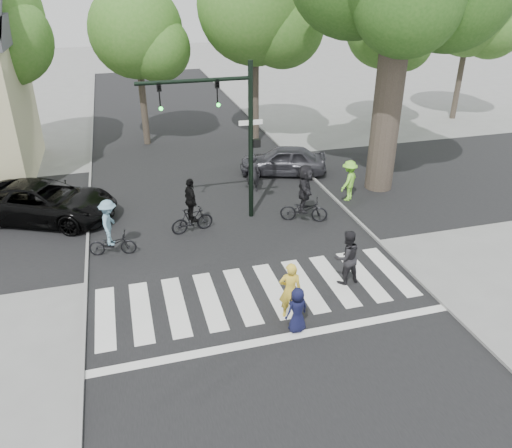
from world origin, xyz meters
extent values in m
plane|color=gray|center=(0.00, 0.00, 0.00)|extent=(120.00, 120.00, 0.00)
cube|color=black|center=(0.00, 5.00, 0.01)|extent=(10.00, 70.00, 0.01)
cube|color=black|center=(0.00, 8.00, 0.01)|extent=(70.00, 10.00, 0.01)
cube|color=gray|center=(-5.05, 5.00, 0.05)|extent=(0.10, 70.00, 0.10)
cube|color=gray|center=(5.05, 5.00, 0.05)|extent=(0.10, 70.00, 0.10)
cube|color=silver|center=(-4.50, 1.00, 0.01)|extent=(0.55, 3.00, 0.01)
cube|color=silver|center=(-3.50, 1.00, 0.01)|extent=(0.55, 3.00, 0.01)
cube|color=silver|center=(-2.50, 1.00, 0.01)|extent=(0.55, 3.00, 0.01)
cube|color=silver|center=(-1.50, 1.00, 0.01)|extent=(0.55, 3.00, 0.01)
cube|color=silver|center=(-0.50, 1.00, 0.01)|extent=(0.55, 3.00, 0.01)
cube|color=silver|center=(0.50, 1.00, 0.01)|extent=(0.55, 3.00, 0.01)
cube|color=silver|center=(1.50, 1.00, 0.01)|extent=(0.55, 3.00, 0.01)
cube|color=silver|center=(2.50, 1.00, 0.01)|extent=(0.55, 3.00, 0.01)
cube|color=silver|center=(3.50, 1.00, 0.01)|extent=(0.55, 3.00, 0.01)
cube|color=silver|center=(4.50, 1.00, 0.01)|extent=(0.55, 3.00, 0.01)
cube|color=silver|center=(0.00, -1.20, 0.01)|extent=(10.00, 0.30, 0.01)
cylinder|color=black|center=(1.20, 6.20, 3.00)|extent=(0.18, 0.18, 6.00)
cylinder|color=black|center=(-0.80, 6.20, 5.40)|extent=(4.00, 0.14, 0.14)
imported|color=black|center=(0.00, 6.20, 4.95)|extent=(0.16, 0.20, 1.00)
sphere|color=#19E533|center=(0.00, 6.08, 4.55)|extent=(0.14, 0.14, 0.14)
imported|color=black|center=(-2.00, 6.20, 4.95)|extent=(0.16, 0.20, 1.00)
sphere|color=#19E533|center=(-2.00, 6.08, 4.55)|extent=(0.14, 0.14, 0.14)
cube|color=black|center=(1.42, 6.20, 3.00)|extent=(0.28, 0.18, 0.30)
cube|color=#FF660C|center=(1.53, 6.20, 3.00)|extent=(0.02, 0.14, 0.20)
cube|color=white|center=(1.20, 6.20, 3.80)|extent=(0.90, 0.04, 0.18)
cylinder|color=brown|center=(7.50, 7.50, 3.50)|extent=(1.20, 1.20, 7.00)
cylinder|color=brown|center=(7.80, 7.30, 6.50)|extent=(1.29, 1.74, 2.93)
sphere|color=#235017|center=(7.00, 6.10, 7.80)|extent=(4.00, 4.00, 4.00)
sphere|color=#3B7522|center=(-7.84, 14.83, 5.98)|extent=(4.06, 4.06, 4.06)
cylinder|color=brown|center=(-2.00, 16.80, 2.80)|extent=(0.36, 0.36, 5.60)
sphere|color=#3B7522|center=(-2.00, 16.80, 6.00)|extent=(4.80, 4.80, 4.80)
sphere|color=#3B7522|center=(-1.04, 16.08, 5.20)|extent=(3.36, 3.36, 3.36)
cylinder|color=brown|center=(4.00, 15.50, 3.36)|extent=(0.36, 0.36, 6.72)
sphere|color=#3B7522|center=(4.00, 15.50, 7.20)|extent=(6.00, 6.00, 6.00)
sphere|color=#3B7522|center=(5.20, 14.60, 6.24)|extent=(4.20, 4.20, 4.20)
cylinder|color=brown|center=(12.00, 16.30, 2.73)|extent=(0.36, 0.36, 5.46)
sphere|color=#3B7522|center=(12.00, 16.30, 5.85)|extent=(4.60, 4.60, 4.60)
sphere|color=#3B7522|center=(12.92, 15.61, 5.07)|extent=(3.22, 3.22, 3.22)
cylinder|color=brown|center=(18.00, 16.90, 3.08)|extent=(0.36, 0.36, 6.16)
sphere|color=#3B7522|center=(18.00, 16.90, 6.60)|extent=(5.40, 5.40, 5.40)
sphere|color=#3B7522|center=(19.08, 16.09, 5.72)|extent=(3.78, 3.78, 3.78)
imported|color=yellow|center=(0.54, -0.33, 0.86)|extent=(0.71, 0.56, 1.73)
imported|color=black|center=(0.52, -0.97, 0.66)|extent=(0.74, 0.58, 1.33)
imported|color=black|center=(2.78, 0.84, 0.90)|extent=(0.94, 0.77, 1.79)
imported|color=black|center=(-4.17, 4.57, 0.42)|extent=(1.68, 0.82, 0.84)
imported|color=#6C98AC|center=(-4.17, 4.57, 1.23)|extent=(0.76, 1.13, 1.61)
imported|color=black|center=(-1.26, 5.50, 0.49)|extent=(1.69, 0.77, 0.98)
imported|color=black|center=(-1.26, 5.50, 1.28)|extent=(0.60, 1.05, 1.69)
imported|color=black|center=(3.06, 5.23, 0.48)|extent=(1.94, 1.28, 0.96)
imported|color=black|center=(3.06, 5.23, 1.40)|extent=(1.14, 1.79, 1.84)
imported|color=black|center=(-6.59, 8.08, 0.76)|extent=(6.05, 4.59, 1.53)
imported|color=#333339|center=(3.87, 10.24, 0.69)|extent=(4.38, 2.89, 1.39)
imported|color=#7EDE39|center=(5.58, 6.62, 0.88)|extent=(1.28, 1.23, 1.75)
imported|color=black|center=(1.94, 8.63, 0.84)|extent=(0.70, 0.56, 1.69)
camera|label=1|loc=(-3.47, -11.09, 8.75)|focal=35.00mm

